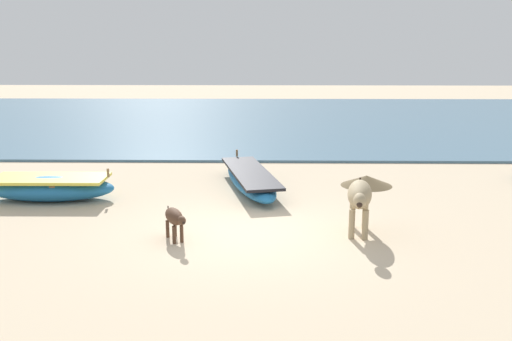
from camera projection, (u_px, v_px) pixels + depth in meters
name	position (u px, v px, depth m)	size (l,w,h in m)	color
ground	(244.00, 232.00, 11.12)	(80.00, 80.00, 0.00)	beige
sea_water	(257.00, 119.00, 27.28)	(60.00, 20.00, 0.08)	slate
fishing_boat_3	(50.00, 187.00, 13.31)	(3.05, 1.18, 0.76)	#1E669E
fishing_boat_5	(250.00, 179.00, 14.39)	(1.84, 4.36, 0.65)	#1E669E
cow_adult_dun	(360.00, 197.00, 10.80)	(0.65, 1.61, 1.05)	tan
calf_near_dark	(175.00, 218.00, 10.54)	(0.59, 0.89, 0.61)	#4C3323
debris_pile_1	(366.00, 181.00, 14.70)	(1.34, 1.34, 0.27)	brown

